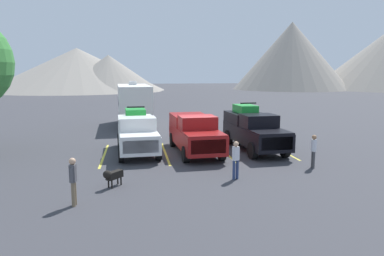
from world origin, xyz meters
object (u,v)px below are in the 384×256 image
(camper_trailer_a, at_px, (134,103))
(person_c, at_px, (314,149))
(pickup_truck_c, at_px, (253,129))
(pickup_truck_b, at_px, (194,132))
(person_a, at_px, (236,158))
(person_b, at_px, (73,178))
(dog, at_px, (112,175))
(pickup_truck_a, at_px, (137,132))

(camper_trailer_a, relative_size, person_c, 5.46)
(pickup_truck_c, bearing_deg, pickup_truck_b, -175.57)
(person_a, relative_size, person_b, 0.98)
(person_c, distance_m, dog, 9.12)
(person_b, xyz_separation_m, dog, (1.13, 1.75, -0.45))
(pickup_truck_a, relative_size, person_c, 3.46)
(camper_trailer_a, distance_m, person_a, 16.06)
(dog, bearing_deg, person_a, 3.33)
(pickup_truck_a, xyz_separation_m, person_a, (3.98, -5.67, -0.21))
(pickup_truck_a, bearing_deg, pickup_truck_c, -1.43)
(pickup_truck_c, height_order, camper_trailer_a, camper_trailer_a)
(camper_trailer_a, distance_m, person_c, 16.53)
(pickup_truck_c, bearing_deg, camper_trailer_a, 124.05)
(pickup_truck_b, height_order, dog, pickup_truck_b)
(pickup_truck_b, distance_m, person_b, 8.96)
(pickup_truck_b, height_order, camper_trailer_a, camper_trailer_a)
(pickup_truck_c, distance_m, person_c, 4.58)
(person_a, bearing_deg, pickup_truck_a, 125.06)
(camper_trailer_a, height_order, person_b, camper_trailer_a)
(person_a, height_order, dog, person_a)
(person_b, height_order, dog, person_b)
(pickup_truck_b, relative_size, person_c, 3.81)
(pickup_truck_c, distance_m, person_a, 6.08)
(pickup_truck_a, bearing_deg, dog, -99.47)
(pickup_truck_a, xyz_separation_m, camper_trailer_a, (-0.19, 9.81, 0.80))
(pickup_truck_a, xyz_separation_m, pickup_truck_c, (6.55, -0.16, 0.06))
(pickup_truck_c, relative_size, person_c, 3.82)
(pickup_truck_b, bearing_deg, person_c, -39.76)
(pickup_truck_c, relative_size, person_b, 3.63)
(pickup_truck_b, xyz_separation_m, person_c, (4.89, -4.07, -0.22))
(camper_trailer_a, relative_size, person_b, 5.20)
(camper_trailer_a, height_order, person_c, camper_trailer_a)
(pickup_truck_c, distance_m, dog, 9.54)
(pickup_truck_a, relative_size, camper_trailer_a, 0.63)
(pickup_truck_c, xyz_separation_m, camper_trailer_a, (-6.74, 9.98, 0.74))
(pickup_truck_c, bearing_deg, dog, -142.48)
(pickup_truck_b, height_order, pickup_truck_c, pickup_truck_c)
(pickup_truck_a, height_order, pickup_truck_b, pickup_truck_a)
(camper_trailer_a, bearing_deg, person_c, -60.20)
(pickup_truck_b, xyz_separation_m, pickup_truck_c, (3.43, 0.27, 0.08))
(person_c, bearing_deg, dog, -170.81)
(person_a, distance_m, person_c, 4.20)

